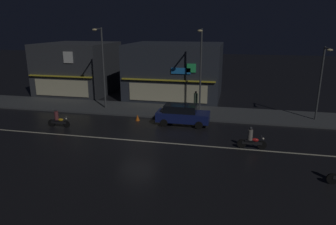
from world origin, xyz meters
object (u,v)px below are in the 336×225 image
Objects in this scene: streetlamp_east at (322,77)px; parked_car_near_kerb at (182,114)px; pedestrian_on_sidewalk at (196,101)px; traffic_cone at (137,118)px; motorcycle_following at (58,119)px; streetlamp_mid at (201,64)px; streetlamp_west at (102,62)px; motorcycle_opposite_lane at (251,140)px.

parked_car_near_kerb is (-10.97, -3.05, -2.95)m from streetlamp_east.
traffic_cone is (-4.47, -4.30, -0.68)m from pedestrian_on_sidewalk.
pedestrian_on_sidewalk is at bearing 35.59° from motorcycle_following.
streetlamp_east is at bearing 10.84° from traffic_cone.
parked_car_near_kerb is at bearing 16.12° from motorcycle_following.
streetlamp_west is at bearing -174.58° from streetlamp_mid.
motorcycle_opposite_lane is 10.22m from traffic_cone.
motorcycle_following is 3.45× the size of traffic_cone.
pedestrian_on_sidewalk is 0.93× the size of motorcycle_opposite_lane.
pedestrian_on_sidewalk is at bearing 172.11° from streetlamp_east.
streetlamp_mid is 1.74× the size of parked_car_near_kerb.
streetlamp_east is 3.47× the size of pedestrian_on_sidewalk.
motorcycle_opposite_lane is (13.42, -7.00, -3.94)m from streetlamp_west.
motorcycle_following is at bearing 16.06° from parked_car_near_kerb.
pedestrian_on_sidewalk is 4.53m from parked_car_near_kerb.
parked_car_near_kerb is 3.98m from traffic_cone.
traffic_cone is (5.71, 2.97, -0.36)m from motorcycle_following.
traffic_cone is at bearing -2.84° from parked_car_near_kerb.
pedestrian_on_sidewalk is 0.41× the size of parked_car_near_kerb.
streetlamp_west is 6.56m from traffic_cone.
motorcycle_following is at bearing -105.31° from streetlamp_west.
streetlamp_east is at bearing 52.12° from motorcycle_opposite_lane.
traffic_cone is at bearing 27.55° from motorcycle_following.
streetlamp_west is at bearing 74.75° from motorcycle_following.
motorcycle_opposite_lane is at bearing -122.74° from pedestrian_on_sidewalk.
streetlamp_west reaches higher than pedestrian_on_sidewalk.
streetlamp_west is 1.76× the size of parked_car_near_kerb.
motorcycle_opposite_lane is (4.35, -7.86, -3.90)m from streetlamp_mid.
streetlamp_west is 9.50m from pedestrian_on_sidewalk.
motorcycle_opposite_lane is at bearing -128.24° from streetlamp_east.
streetlamp_east is 11.76m from parked_car_near_kerb.
streetlamp_mid reaches higher than parked_car_near_kerb.
streetlamp_east reaches higher than parked_car_near_kerb.
motorcycle_following is at bearing 153.74° from pedestrian_on_sidewalk.
parked_car_near_kerb is at bearing -158.57° from pedestrian_on_sidewalk.
streetlamp_mid is at bearing 35.86° from traffic_cone.
parked_car_near_kerb is at bearing -19.58° from streetlamp_west.
motorcycle_following and motorcycle_opposite_lane have the same top height.
traffic_cone is at bearing 155.37° from motorcycle_opposite_lane.
parked_car_near_kerb is 2.26× the size of motorcycle_following.
pedestrian_on_sidewalk is at bearing 43.90° from traffic_cone.
streetlamp_east is at bearing -3.97° from streetlamp_mid.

